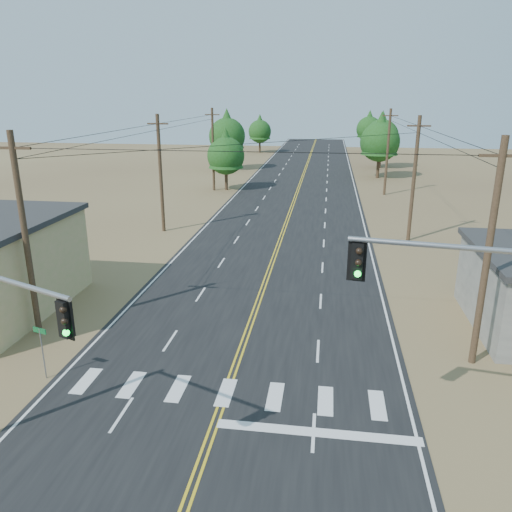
# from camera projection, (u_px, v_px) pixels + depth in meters

# --- Properties ---
(road) EXTENTS (15.00, 200.00, 0.02)m
(road) POSITION_uv_depth(u_px,v_px,m) (280.00, 242.00, 40.88)
(road) COLOR black
(road) RESTS_ON ground
(utility_pole_left_near) EXTENTS (1.80, 0.30, 10.00)m
(utility_pole_left_near) POSITION_uv_depth(u_px,v_px,m) (25.00, 235.00, 23.79)
(utility_pole_left_near) COLOR #4C3826
(utility_pole_left_near) RESTS_ON ground
(utility_pole_left_mid) EXTENTS (1.80, 0.30, 10.00)m
(utility_pole_left_mid) POSITION_uv_depth(u_px,v_px,m) (161.00, 173.00, 42.62)
(utility_pole_left_mid) COLOR #4C3826
(utility_pole_left_mid) RESTS_ON ground
(utility_pole_left_far) EXTENTS (1.80, 0.30, 10.00)m
(utility_pole_left_far) POSITION_uv_depth(u_px,v_px,m) (213.00, 149.00, 61.45)
(utility_pole_left_far) COLOR #4C3826
(utility_pole_left_far) RESTS_ON ground
(utility_pole_right_near) EXTENTS (1.80, 0.30, 10.00)m
(utility_pole_right_near) POSITION_uv_depth(u_px,v_px,m) (488.00, 254.00, 20.93)
(utility_pole_right_near) COLOR #4C3826
(utility_pole_right_near) RESTS_ON ground
(utility_pole_right_mid) EXTENTS (1.80, 0.30, 10.00)m
(utility_pole_right_mid) POSITION_uv_depth(u_px,v_px,m) (414.00, 179.00, 39.76)
(utility_pole_right_mid) COLOR #4C3826
(utility_pole_right_mid) RESTS_ON ground
(utility_pole_right_far) EXTENTS (1.80, 0.30, 10.00)m
(utility_pole_right_far) POSITION_uv_depth(u_px,v_px,m) (388.00, 152.00, 58.59)
(utility_pole_right_far) COLOR #4C3826
(utility_pole_right_far) RESTS_ON ground
(signal_mast_right) EXTENTS (6.74, 1.24, 7.56)m
(signal_mast_right) POSITION_uv_depth(u_px,v_px,m) (507.00, 324.00, 14.46)
(signal_mast_right) COLOR gray
(signal_mast_right) RESTS_ON ground
(street_sign) EXTENTS (0.68, 0.23, 2.35)m
(street_sign) POSITION_uv_depth(u_px,v_px,m) (42.00, 345.00, 20.75)
(street_sign) COLOR gray
(street_sign) RESTS_ON ground
(tree_left_near) EXTENTS (4.63, 4.63, 7.72)m
(tree_left_near) POSITION_uv_depth(u_px,v_px,m) (226.00, 152.00, 61.83)
(tree_left_near) COLOR #3F2D1E
(tree_left_near) RESTS_ON ground
(tree_left_mid) EXTENTS (5.72, 5.72, 9.53)m
(tree_left_mid) POSITION_uv_depth(u_px,v_px,m) (227.00, 132.00, 78.43)
(tree_left_mid) COLOR #3F2D1E
(tree_left_mid) RESTS_ON ground
(tree_left_far) EXTENTS (4.66, 4.66, 7.77)m
(tree_left_far) POSITION_uv_depth(u_px,v_px,m) (260.00, 129.00, 102.56)
(tree_left_far) COLOR #3F2D1E
(tree_left_far) RESTS_ON ground
(tree_right_near) EXTENTS (5.59, 5.59, 9.32)m
(tree_right_near) POSITION_uv_depth(u_px,v_px,m) (380.00, 138.00, 70.52)
(tree_right_near) COLOR #3F2D1E
(tree_right_near) RESTS_ON ground
(tree_right_mid) EXTENTS (5.49, 5.49, 9.15)m
(tree_right_mid) POSITION_uv_depth(u_px,v_px,m) (382.00, 133.00, 80.34)
(tree_right_mid) COLOR #3F2D1E
(tree_right_mid) RESTS_ON ground
(tree_right_far) EXTENTS (5.13, 5.13, 8.56)m
(tree_right_far) POSITION_uv_depth(u_px,v_px,m) (369.00, 126.00, 102.98)
(tree_right_far) COLOR #3F2D1E
(tree_right_far) RESTS_ON ground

